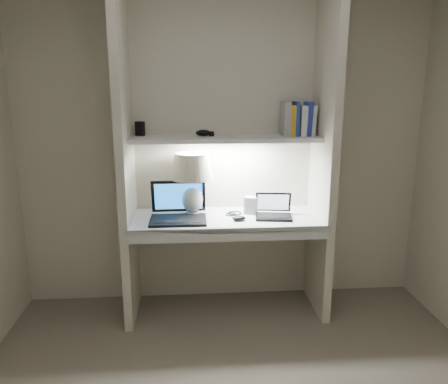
{
  "coord_description": "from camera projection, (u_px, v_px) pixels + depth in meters",
  "views": [
    {
      "loc": [
        -0.26,
        -1.93,
        1.74
      ],
      "look_at": [
        -0.03,
        1.05,
        1.01
      ],
      "focal_mm": 35.0,
      "sensor_mm": 36.0,
      "label": 1
    }
  ],
  "objects": [
    {
      "name": "mouse",
      "position": [
        239.0,
        218.0,
        3.2
      ],
      "size": [
        0.1,
        0.07,
        0.04
      ],
      "primitive_type": "ellipsoid",
      "rotation": [
        0.0,
        0.0,
        0.07
      ],
      "color": "black",
      "rests_on": "desk"
    },
    {
      "name": "alcove_panel_right",
      "position": [
        324.0,
        153.0,
        3.24
      ],
      "size": [
        0.06,
        0.55,
        2.5
      ],
      "primitive_type": "cube",
      "color": "beige",
      "rests_on": "floor"
    },
    {
      "name": "desk",
      "position": [
        226.0,
        219.0,
        3.31
      ],
      "size": [
        1.4,
        0.55,
        0.04
      ],
      "primitive_type": "cube",
      "color": "white",
      "rests_on": "alcove_panel_left"
    },
    {
      "name": "book_row",
      "position": [
        298.0,
        120.0,
        3.3
      ],
      "size": [
        0.24,
        0.17,
        0.26
      ],
      "color": "silver",
      "rests_on": "shelf"
    },
    {
      "name": "shelf_gadget",
      "position": [
        203.0,
        133.0,
        3.27
      ],
      "size": [
        0.12,
        0.09,
        0.05
      ],
      "primitive_type": "ellipsoid",
      "rotation": [
        0.0,
        0.0,
        0.09
      ],
      "color": "black",
      "rests_on": "shelf"
    },
    {
      "name": "strip_light",
      "position": [
        225.0,
        142.0,
        3.26
      ],
      "size": [
        0.6,
        0.04,
        0.02
      ],
      "primitive_type": "cube",
      "color": "white",
      "rests_on": "shelf"
    },
    {
      "name": "shelf",
      "position": [
        225.0,
        139.0,
        3.26
      ],
      "size": [
        1.4,
        0.36,
        0.03
      ],
      "primitive_type": "cube",
      "color": "silver",
      "rests_on": "back_wall"
    },
    {
      "name": "back_wall",
      "position": [
        223.0,
        149.0,
        3.46
      ],
      "size": [
        3.2,
        0.01,
        2.5
      ],
      "primitive_type": "cube",
      "color": "beige",
      "rests_on": "floor"
    },
    {
      "name": "table_lamp",
      "position": [
        192.0,
        174.0,
        3.29
      ],
      "size": [
        0.33,
        0.33,
        0.48
      ],
      "color": "white",
      "rests_on": "desk"
    },
    {
      "name": "cable_coil",
      "position": [
        235.0,
        213.0,
        3.37
      ],
      "size": [
        0.11,
        0.11,
        0.01
      ],
      "primitive_type": "torus",
      "rotation": [
        0.0,
        0.0,
        -0.1
      ],
      "color": "black",
      "rests_on": "desk"
    },
    {
      "name": "laptop_netbook",
      "position": [
        273.0,
        211.0,
        3.3
      ],
      "size": [
        0.3,
        0.27,
        0.17
      ],
      "rotation": [
        0.0,
        0.0,
        -0.14
      ],
      "color": "black",
      "rests_on": "desk"
    },
    {
      "name": "speaker",
      "position": [
        251.0,
        205.0,
        3.37
      ],
      "size": [
        0.11,
        0.1,
        0.13
      ],
      "primitive_type": "cube",
      "rotation": [
        0.0,
        0.0,
        -0.35
      ],
      "color": "silver",
      "rests_on": "desk"
    },
    {
      "name": "laptop_main",
      "position": [
        178.0,
        211.0,
        3.24
      ],
      "size": [
        0.41,
        0.36,
        0.27
      ],
      "rotation": [
        0.0,
        0.0,
        -0.01
      ],
      "color": "black",
      "rests_on": "desk"
    },
    {
      "name": "alcove_panel_left",
      "position": [
        125.0,
        155.0,
        3.13
      ],
      "size": [
        0.06,
        0.55,
        2.5
      ],
      "primitive_type": "cube",
      "color": "beige",
      "rests_on": "floor"
    },
    {
      "name": "sticky_note",
      "position": [
        166.0,
        219.0,
        3.24
      ],
      "size": [
        0.11,
        0.11,
        0.0
      ],
      "primitive_type": "cube",
      "rotation": [
        0.0,
        0.0,
        0.56
      ],
      "color": "gold",
      "rests_on": "desk"
    },
    {
      "name": "shelf_box",
      "position": [
        140.0,
        129.0,
        3.3
      ],
      "size": [
        0.07,
        0.06,
        0.11
      ],
      "primitive_type": "cube",
      "rotation": [
        0.0,
        0.0,
        -0.38
      ],
      "color": "black",
      "rests_on": "shelf"
    },
    {
      "name": "desk_apron",
      "position": [
        229.0,
        234.0,
        3.06
      ],
      "size": [
        1.46,
        0.03,
        0.1
      ],
      "primitive_type": "cube",
      "color": "silver",
      "rests_on": "desk"
    }
  ]
}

